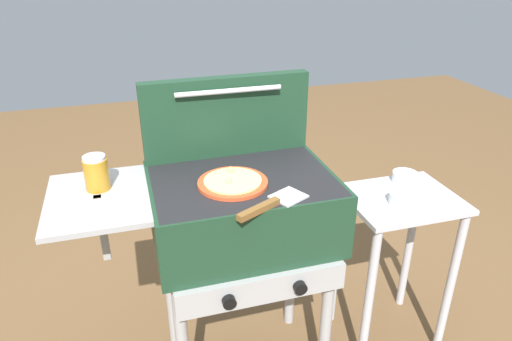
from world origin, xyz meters
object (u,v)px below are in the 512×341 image
at_px(pizza_cheese, 233,182).
at_px(prep_table, 396,239).
at_px(grill, 239,214).
at_px(spatula, 271,204).
at_px(sauce_jar, 96,173).
at_px(topping_bowl_near, 405,178).
at_px(topping_bowl_far, 401,199).

relative_size(pizza_cheese, prep_table, 0.33).
distance_m(grill, pizza_cheese, 0.16).
bearing_deg(spatula, grill, 103.42).
distance_m(grill, sauce_jar, 0.51).
xyz_separation_m(spatula, topping_bowl_near, (0.70, 0.33, -0.17)).
distance_m(sauce_jar, topping_bowl_near, 1.23).
distance_m(prep_table, topping_bowl_near, 0.26).
bearing_deg(prep_table, grill, -179.63).
xyz_separation_m(topping_bowl_near, topping_bowl_far, (-0.12, -0.16, 0.00)).
bearing_deg(grill, prep_table, 0.37).
relative_size(sauce_jar, topping_bowl_near, 1.13).
distance_m(spatula, prep_table, 0.77).
xyz_separation_m(sauce_jar, spatula, (0.51, -0.27, -0.05)).
bearing_deg(topping_bowl_near, grill, -171.19).
xyz_separation_m(sauce_jar, topping_bowl_far, (1.10, -0.10, -0.22)).
xyz_separation_m(pizza_cheese, sauce_jar, (-0.43, 0.10, 0.05)).
height_order(prep_table, topping_bowl_near, topping_bowl_near).
relative_size(grill, prep_table, 1.33).
distance_m(grill, topping_bowl_far, 0.64).
relative_size(prep_table, topping_bowl_far, 7.84).
distance_m(pizza_cheese, sauce_jar, 0.44).
relative_size(grill, pizza_cheese, 4.06).
xyz_separation_m(spatula, topping_bowl_far, (0.59, 0.17, -0.17)).
height_order(sauce_jar, topping_bowl_far, sauce_jar).
bearing_deg(topping_bowl_far, sauce_jar, 174.87).
xyz_separation_m(grill, topping_bowl_near, (0.75, 0.12, -0.02)).
bearing_deg(grill, topping_bowl_far, -3.51).
bearing_deg(pizza_cheese, grill, 50.96).
bearing_deg(spatula, topping_bowl_near, 24.93).
height_order(topping_bowl_near, topping_bowl_far, same).
xyz_separation_m(grill, sauce_jar, (-0.46, 0.06, 0.20)).
xyz_separation_m(pizza_cheese, topping_bowl_far, (0.67, -0.00, -0.17)).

